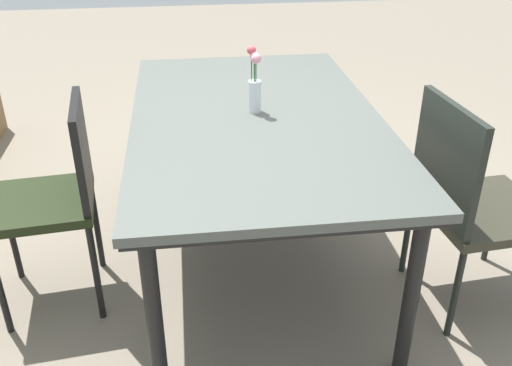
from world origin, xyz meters
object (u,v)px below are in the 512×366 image
Objects in this scene: flower_vase at (255,83)px; chair_near_left at (470,197)px; chair_far_side at (57,190)px; dining_table at (256,127)px.

chair_near_left is at bearing -118.16° from flower_vase.
flower_vase is at bearing -82.34° from chair_far_side.
dining_table is at bearing -120.73° from chair_near_left.
dining_table is 0.19m from flower_vase.
flower_vase is (0.21, -0.84, 0.35)m from chair_far_side.
dining_table is 1.95× the size of chair_far_side.
dining_table is 0.94m from chair_near_left.
flower_vase reaches higher than dining_table.
chair_near_left is (-0.24, -1.68, -0.02)m from chair_far_side.
flower_vase reaches higher than chair_near_left.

